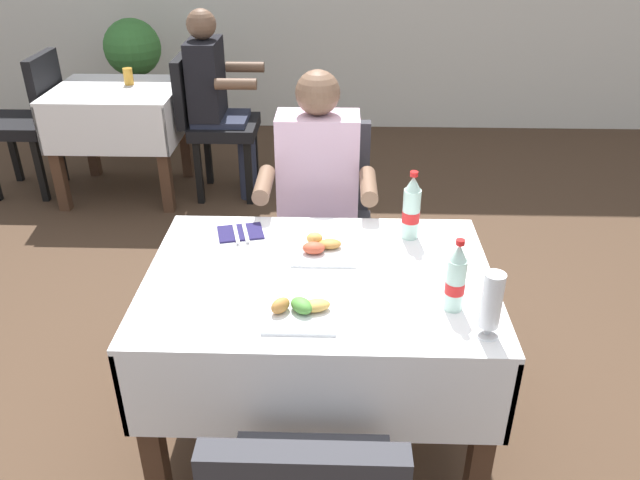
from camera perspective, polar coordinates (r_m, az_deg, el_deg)
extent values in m
plane|color=#473323|center=(2.62, -0.47, -17.51)|extent=(11.00, 11.00, 0.00)
cube|color=white|center=(2.17, -0.08, -3.36)|extent=(1.19, 0.86, 0.02)
cube|color=white|center=(1.94, -0.48, -14.31)|extent=(1.19, 0.02, 0.32)
cube|color=white|center=(2.62, 0.21, -1.55)|extent=(1.19, 0.02, 0.32)
cube|color=white|center=(2.36, -14.61, -6.50)|extent=(0.02, 0.86, 0.32)
cube|color=white|center=(2.33, 14.66, -7.02)|extent=(0.02, 0.86, 0.32)
cube|color=#472D1E|center=(2.21, -15.06, -16.50)|extent=(0.07, 0.07, 0.73)
cube|color=#472D1E|center=(2.18, 14.50, -17.17)|extent=(0.07, 0.07, 0.73)
cube|color=#472D1E|center=(2.75, -11.11, -5.60)|extent=(0.07, 0.07, 0.73)
cube|color=#472D1E|center=(2.73, 11.56, -5.98)|extent=(0.07, 0.07, 0.73)
cube|color=#2D2D33|center=(2.93, 0.38, 0.14)|extent=(0.44, 0.44, 0.08)
cube|color=#2D2D33|center=(3.04, 0.51, 6.73)|extent=(0.42, 0.06, 0.44)
cube|color=black|center=(2.93, -3.06, -5.96)|extent=(0.04, 0.04, 0.45)
cube|color=black|center=(2.92, 3.63, -6.07)|extent=(0.04, 0.04, 0.45)
cube|color=black|center=(3.21, -2.60, -2.47)|extent=(0.04, 0.04, 0.45)
cube|color=black|center=(3.21, 3.48, -2.57)|extent=(0.04, 0.04, 0.45)
cylinder|color=#282D42|center=(2.90, -1.93, -6.35)|extent=(0.10, 0.10, 0.45)
cylinder|color=#282D42|center=(2.90, 1.25, -6.41)|extent=(0.10, 0.10, 0.45)
cube|color=#282D42|center=(2.88, -0.24, 0.11)|extent=(0.34, 0.36, 0.12)
cube|color=silver|center=(2.82, -0.20, 6.42)|extent=(0.36, 0.20, 0.50)
sphere|color=brown|center=(2.70, -0.21, 13.18)|extent=(0.19, 0.19, 0.19)
cylinder|color=brown|center=(2.61, -5.10, 5.01)|extent=(0.07, 0.26, 0.07)
cylinder|color=brown|center=(2.60, 4.39, 4.90)|extent=(0.07, 0.26, 0.07)
cube|color=white|center=(1.97, -1.80, -6.57)|extent=(0.23, 0.23, 0.01)
ellipsoid|color=#B77A38|center=(1.95, -3.60, -5.93)|extent=(0.08, 0.08, 0.05)
ellipsoid|color=#4C8E38|center=(1.95, -1.68, -5.94)|extent=(0.10, 0.10, 0.04)
ellipsoid|color=gold|center=(1.96, -0.36, -5.94)|extent=(0.10, 0.07, 0.04)
cube|color=white|center=(2.30, 0.37, -0.94)|extent=(0.23, 0.23, 0.01)
ellipsoid|color=#C14C33|center=(2.26, -0.58, -0.73)|extent=(0.08, 0.06, 0.04)
ellipsoid|color=gold|center=(2.32, -0.50, 0.16)|extent=(0.06, 0.05, 0.04)
ellipsoid|color=#B77A38|center=(2.29, 0.89, -0.36)|extent=(0.09, 0.06, 0.03)
cylinder|color=white|center=(1.95, 14.80, -8.22)|extent=(0.07, 0.07, 0.01)
cylinder|color=white|center=(1.94, 14.87, -7.79)|extent=(0.02, 0.02, 0.03)
cylinder|color=white|center=(1.88, 15.27, -5.27)|extent=(0.06, 0.06, 0.18)
cylinder|color=black|center=(1.91, 15.11, -6.28)|extent=(0.06, 0.06, 0.10)
cylinder|color=silver|center=(2.38, 8.23, 2.35)|extent=(0.07, 0.07, 0.20)
cylinder|color=red|center=(2.38, 8.21, 2.14)|extent=(0.07, 0.07, 0.04)
cone|color=silver|center=(2.32, 8.44, 5.11)|extent=(0.06, 0.06, 0.05)
cylinder|color=red|center=(2.31, 8.51, 5.93)|extent=(0.03, 0.03, 0.02)
cylinder|color=silver|center=(2.00, 12.11, -3.97)|extent=(0.06, 0.06, 0.18)
cylinder|color=red|center=(2.00, 12.09, -4.18)|extent=(0.06, 0.06, 0.04)
cone|color=silver|center=(1.94, 12.46, -1.11)|extent=(0.05, 0.05, 0.05)
cylinder|color=red|center=(1.92, 12.58, -0.19)|extent=(0.03, 0.03, 0.02)
cube|color=#231E4C|center=(2.44, -7.20, 0.68)|extent=(0.20, 0.17, 0.01)
cube|color=silver|center=(2.43, -7.63, 0.78)|extent=(0.06, 0.19, 0.01)
cube|color=silver|center=(2.44, -6.79, 0.87)|extent=(0.06, 0.19, 0.01)
cube|color=white|center=(4.52, -18.03, 12.80)|extent=(0.83, 0.72, 0.02)
cube|color=white|center=(4.25, -19.13, 9.21)|extent=(0.83, 0.02, 0.32)
cube|color=white|center=(4.89, -16.45, 12.11)|extent=(0.83, 0.02, 0.32)
cube|color=white|center=(4.72, -22.47, 10.49)|extent=(0.02, 0.72, 0.32)
cube|color=white|center=(4.45, -12.65, 10.97)|extent=(0.02, 0.72, 0.32)
cube|color=#472D1E|center=(4.50, -22.77, 6.78)|extent=(0.07, 0.07, 0.73)
cube|color=#472D1E|center=(4.26, -13.94, 7.02)|extent=(0.07, 0.07, 0.73)
cube|color=#472D1E|center=(5.02, -20.21, 9.46)|extent=(0.07, 0.07, 0.73)
cube|color=#472D1E|center=(4.80, -12.19, 9.76)|extent=(0.07, 0.07, 0.73)
cube|color=black|center=(4.87, -25.64, 9.36)|extent=(0.44, 0.44, 0.08)
cube|color=black|center=(4.69, -23.54, 12.50)|extent=(0.06, 0.42, 0.44)
cube|color=black|center=(5.17, -25.93, 7.17)|extent=(0.04, 0.04, 0.45)
cube|color=black|center=(5.03, -22.46, 7.33)|extent=(0.04, 0.04, 0.45)
cube|color=black|center=(4.74, -23.96, 5.75)|extent=(0.04, 0.04, 0.45)
cube|color=black|center=(4.41, -8.60, 10.06)|extent=(0.44, 0.44, 0.08)
cube|color=black|center=(4.39, -12.15, 13.20)|extent=(0.06, 0.42, 0.44)
cube|color=black|center=(4.32, -6.47, 6.03)|extent=(0.04, 0.04, 0.45)
cube|color=black|center=(4.63, -5.93, 7.68)|extent=(0.04, 0.04, 0.45)
cube|color=black|center=(4.38, -10.90, 6.01)|extent=(0.04, 0.04, 0.45)
cube|color=black|center=(4.69, -10.08, 7.65)|extent=(0.04, 0.04, 0.45)
cylinder|color=#282D42|center=(4.41, -6.68, 6.49)|extent=(0.10, 0.10, 0.45)
cylinder|color=#282D42|center=(4.55, -6.42, 7.26)|extent=(0.10, 0.10, 0.45)
cube|color=#282D42|center=(4.41, -8.88, 10.30)|extent=(0.36, 0.34, 0.12)
cube|color=black|center=(4.34, -10.27, 14.15)|extent=(0.20, 0.36, 0.50)
sphere|color=brown|center=(4.26, -10.69, 18.63)|extent=(0.19, 0.19, 0.19)
cylinder|color=brown|center=(4.08, -7.62, 13.80)|extent=(0.26, 0.07, 0.07)
cylinder|color=brown|center=(4.50, -6.79, 15.26)|extent=(0.26, 0.07, 0.07)
cylinder|color=#C68928|center=(4.56, -16.94, 13.97)|extent=(0.06, 0.06, 0.11)
cylinder|color=brown|center=(5.55, -15.62, 9.59)|extent=(0.36, 0.36, 0.30)
cylinder|color=brown|center=(5.46, -16.08, 12.76)|extent=(0.05, 0.05, 0.35)
sphere|color=#387533|center=(5.38, -16.60, 16.34)|extent=(0.44, 0.44, 0.44)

